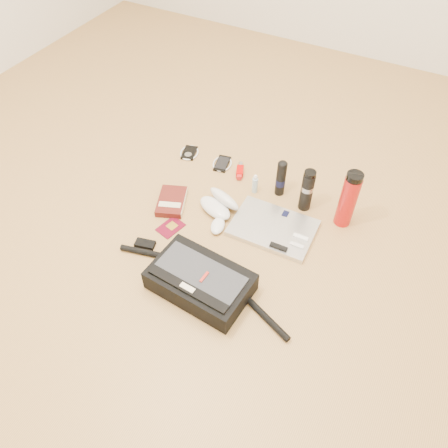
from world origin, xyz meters
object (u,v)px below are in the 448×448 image
(thermos_red, at_px, (348,200))
(book, at_px, (172,202))
(messenger_bag, at_px, (200,281))
(laptop, at_px, (273,228))
(thermos_black, at_px, (307,190))

(thermos_red, bearing_deg, book, -160.28)
(messenger_bag, bearing_deg, book, 140.20)
(laptop, xyz_separation_m, book, (-0.50, -0.08, 0.00))
(messenger_bag, distance_m, thermos_black, 0.67)
(laptop, relative_size, thermos_black, 1.69)
(messenger_bag, distance_m, book, 0.51)
(laptop, relative_size, thermos_red, 1.29)
(laptop, bearing_deg, thermos_red, 35.32)
(messenger_bag, xyz_separation_m, thermos_black, (0.21, 0.64, 0.06))
(messenger_bag, xyz_separation_m, thermos_red, (0.40, 0.63, 0.09))
(messenger_bag, height_order, book, messenger_bag)
(thermos_red, bearing_deg, laptop, -143.13)
(book, relative_size, thermos_red, 0.76)
(book, bearing_deg, laptop, -12.81)
(book, height_order, thermos_red, thermos_red)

